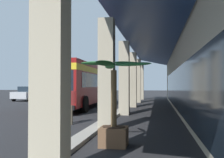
{
  "coord_description": "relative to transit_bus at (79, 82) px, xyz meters",
  "views": [
    {
      "loc": [
        18.87,
        6.02,
        1.67
      ],
      "look_at": [
        2.43,
        3.26,
        2.01
      ],
      "focal_mm": 43.67,
      "sensor_mm": 36.0,
      "label": 1
    }
  ],
  "objects": [
    {
      "name": "ground",
      "position": [
        0.46,
        7.67,
        -1.85
      ],
      "size": [
        120.0,
        120.0,
        0.0
      ],
      "primitive_type": "plane",
      "color": "#262628"
    },
    {
      "name": "curb_strip",
      "position": [
        1.82,
        3.42,
        -1.79
      ],
      "size": [
        37.61,
        0.5,
        0.12
      ],
      "primitive_type": "cube",
      "color": "#9E998E",
      "rests_on": "ground"
    },
    {
      "name": "transit_bus",
      "position": [
        0.0,
        0.0,
        0.0
      ],
      "size": [
        11.29,
        3.08,
        3.34
      ],
      "color": "maroon",
      "rests_on": "ground"
    },
    {
      "name": "parked_sedan_silver",
      "position": [
        -7.5,
        -7.57,
        -1.1
      ],
      "size": [
        4.51,
        2.21,
        1.47
      ],
      "color": "#B2B5BA",
      "rests_on": "ground"
    },
    {
      "name": "pedestrian",
      "position": [
        8.38,
        1.98,
        -0.95
      ],
      "size": [
        0.48,
        0.58,
        1.62
      ],
      "color": "#726651",
      "rests_on": "ground"
    },
    {
      "name": "potted_palm",
      "position": [
        12.02,
        4.53,
        -1.1
      ],
      "size": [
        1.92,
        1.98,
        2.35
      ],
      "color": "brown",
      "rests_on": "ground"
    }
  ]
}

